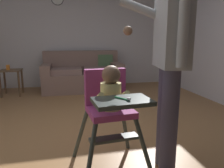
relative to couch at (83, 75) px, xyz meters
The scene contains 7 objects.
ground 2.53m from the couch, 91.75° to the right, with size 6.30×7.59×0.10m, color #95683F.
wall_far 1.10m from the couch, 98.39° to the left, with size 5.50×0.06×2.61m, color silver.
couch is the anchor object (origin of this frame).
high_chair 3.14m from the couch, 90.27° to the right, with size 0.66×0.76×0.91m.
adult_standing 3.30m from the couch, 81.89° to the right, with size 0.51×0.55×1.67m.
side_table 1.46m from the couch, behind, with size 0.40×0.40×0.52m.
sippy_cup 1.52m from the couch, behind, with size 0.07×0.07×0.10m, color orange.
Camera 1 is at (-0.28, -2.30, 1.10)m, focal length 34.47 mm.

